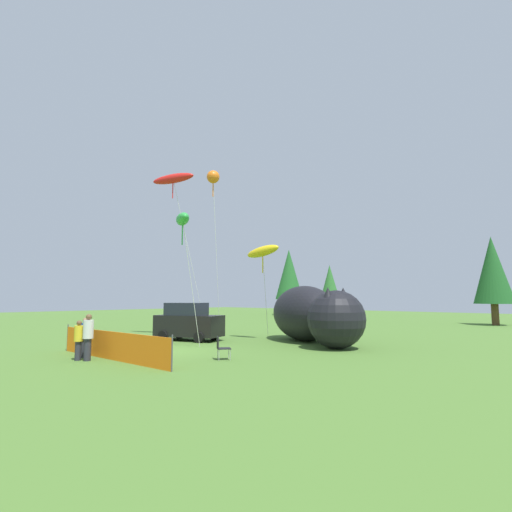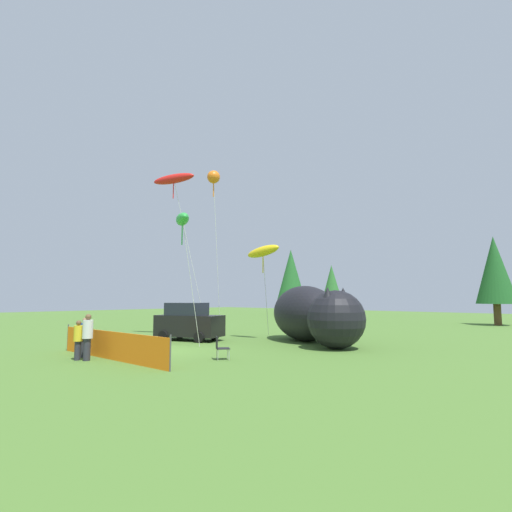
# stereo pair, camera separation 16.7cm
# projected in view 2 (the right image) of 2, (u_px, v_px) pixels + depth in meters

# --- Properties ---
(ground_plane) EXTENTS (120.00, 120.00, 0.00)m
(ground_plane) POSITION_uv_depth(u_px,v_px,m) (164.00, 351.00, 18.70)
(ground_plane) COLOR #4C752D
(parked_car) EXTENTS (4.21, 2.90, 2.18)m
(parked_car) POSITION_uv_depth(u_px,v_px,m) (189.00, 322.00, 23.29)
(parked_car) COLOR black
(parked_car) RESTS_ON ground
(folding_chair) EXTENTS (0.74, 0.74, 0.92)m
(folding_chair) POSITION_uv_depth(u_px,v_px,m) (220.00, 346.00, 16.03)
(folding_chair) COLOR black
(folding_chair) RESTS_ON ground
(inflatable_cat) EXTENTS (8.05, 6.19, 3.16)m
(inflatable_cat) POSITION_uv_depth(u_px,v_px,m) (311.00, 316.00, 22.16)
(inflatable_cat) COLOR black
(inflatable_cat) RESTS_ON ground
(safety_fence) EXTENTS (8.04, 0.23, 1.23)m
(safety_fence) POSITION_uv_depth(u_px,v_px,m) (111.00, 345.00, 16.11)
(safety_fence) COLOR orange
(safety_fence) RESTS_ON ground
(spectator_in_red_shirt) EXTENTS (0.34, 0.34, 1.57)m
(spectator_in_red_shirt) POSITION_uv_depth(u_px,v_px,m) (78.00, 338.00, 15.93)
(spectator_in_red_shirt) COLOR #2D2D38
(spectator_in_red_shirt) RESTS_ON ground
(spectator_in_yellow_shirt) EXTENTS (0.36, 0.36, 1.64)m
(spectator_in_yellow_shirt) POSITION_uv_depth(u_px,v_px,m) (84.00, 336.00, 16.64)
(spectator_in_yellow_shirt) COLOR #2D2D38
(spectator_in_yellow_shirt) RESTS_ON ground
(spectator_in_grey_shirt) EXTENTS (0.40, 0.40, 1.83)m
(spectator_in_grey_shirt) POSITION_uv_depth(u_px,v_px,m) (88.00, 335.00, 15.84)
(spectator_in_grey_shirt) COLOR #2D2D38
(spectator_in_grey_shirt) RESTS_ON ground
(kite_green_fish) EXTENTS (1.97, 1.95, 6.74)m
(kite_green_fish) POSITION_uv_depth(u_px,v_px,m) (182.00, 220.00, 19.96)
(kite_green_fish) COLOR silver
(kite_green_fish) RESTS_ON ground
(kite_orange_flower) EXTENTS (0.83, 1.23, 10.66)m
(kite_orange_flower) POSITION_uv_depth(u_px,v_px,m) (214.00, 178.00, 25.77)
(kite_orange_flower) COLOR silver
(kite_orange_flower) RESTS_ON ground
(kite_red_lizard) EXTENTS (3.11, 2.76, 10.60)m
(kite_red_lizard) POSITION_uv_depth(u_px,v_px,m) (174.00, 179.00, 25.97)
(kite_red_lizard) COLOR silver
(kite_red_lizard) RESTS_ON ground
(kite_yellow_hero) EXTENTS (2.81, 2.72, 5.78)m
(kite_yellow_hero) POSITION_uv_depth(u_px,v_px,m) (263.00, 252.00, 23.96)
(kite_yellow_hero) COLOR silver
(kite_yellow_hero) RESTS_ON ground
(horizon_tree_east) EXTENTS (3.92, 3.92, 9.37)m
(horizon_tree_east) POSITION_uv_depth(u_px,v_px,m) (291.00, 275.00, 57.10)
(horizon_tree_east) COLOR brown
(horizon_tree_east) RESTS_ON ground
(horizon_tree_west) EXTENTS (2.75, 2.75, 6.56)m
(horizon_tree_west) POSITION_uv_depth(u_px,v_px,m) (332.00, 285.00, 50.16)
(horizon_tree_west) COLOR brown
(horizon_tree_west) RESTS_ON ground
(horizon_tree_mid) EXTENTS (3.38, 3.38, 8.07)m
(horizon_tree_mid) POSITION_uv_depth(u_px,v_px,m) (495.00, 270.00, 36.19)
(horizon_tree_mid) COLOR brown
(horizon_tree_mid) RESTS_ON ground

